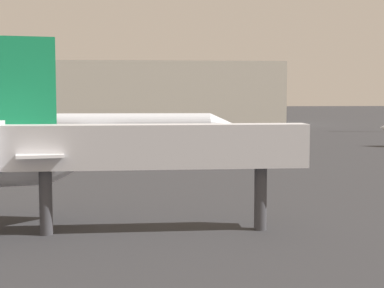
{
  "coord_description": "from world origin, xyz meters",
  "views": [
    {
      "loc": [
        -0.42,
        -9.01,
        7.72
      ],
      "look_at": [
        5.03,
        54.2,
        2.05
      ],
      "focal_mm": 54.76,
      "sensor_mm": 36.0,
      "label": 1
    }
  ],
  "objects": [
    {
      "name": "jet_bridge",
      "position": [
        -1.76,
        22.77,
        4.63
      ],
      "size": [
        19.07,
        2.83,
        6.15
      ],
      "rotation": [
        0.0,
        0.0,
        -3.13
      ],
      "color": "silver",
      "rests_on": "ground_plane"
    },
    {
      "name": "terminal_building",
      "position": [
        -2.6,
        130.83,
        7.29
      ],
      "size": [
        69.46,
        20.81,
        14.59
      ],
      "primitive_type": "cube",
      "color": "beige",
      "rests_on": "ground_plane"
    },
    {
      "name": "airplane_far_left",
      "position": [
        -4.86,
        69.38,
        3.18
      ],
      "size": [
        34.2,
        22.14,
        10.12
      ],
      "rotation": [
        0.0,
        0.0,
        -0.04
      ],
      "color": "silver",
      "rests_on": "ground_plane"
    }
  ]
}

